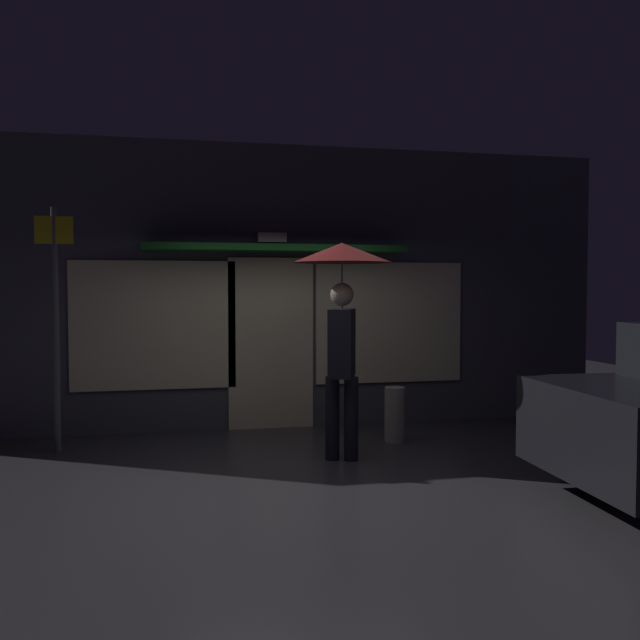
# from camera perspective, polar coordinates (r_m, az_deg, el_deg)

# --- Properties ---
(ground_plane) EXTENTS (18.00, 18.00, 0.00)m
(ground_plane) POSITION_cam_1_polar(r_m,az_deg,el_deg) (7.09, -1.25, -12.21)
(ground_plane) COLOR #38353A
(building_facade) EXTENTS (9.14, 1.00, 3.65)m
(building_facade) POSITION_cam_1_polar(r_m,az_deg,el_deg) (9.15, -4.17, 2.65)
(building_facade) COLOR #4C4C56
(building_facade) RESTS_ON ground
(person_with_umbrella) EXTENTS (1.04, 1.04, 2.28)m
(person_with_umbrella) POSITION_cam_1_polar(r_m,az_deg,el_deg) (7.30, 1.80, 2.15)
(person_with_umbrella) COLOR black
(person_with_umbrella) RESTS_ON ground
(street_sign_post) EXTENTS (0.40, 0.07, 2.69)m
(street_sign_post) POSITION_cam_1_polar(r_m,az_deg,el_deg) (8.18, -20.75, 0.37)
(street_sign_post) COLOR #595B60
(street_sign_post) RESTS_ON ground
(sidewalk_bollard) EXTENTS (0.24, 0.24, 0.65)m
(sidewalk_bollard) POSITION_cam_1_polar(r_m,az_deg,el_deg) (8.35, 6.12, -7.67)
(sidewalk_bollard) COLOR #B2A899
(sidewalk_bollard) RESTS_ON ground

